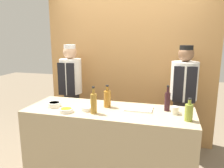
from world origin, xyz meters
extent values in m
cube|color=#B7844C|center=(0.00, 1.22, 1.20)|extent=(2.79, 0.18, 2.40)
cube|color=tan|center=(0.00, 0.00, 0.46)|extent=(2.00, 0.71, 0.91)
cylinder|color=white|center=(-0.44, -0.22, 0.93)|extent=(0.15, 0.15, 0.04)
cylinder|color=orange|center=(-0.44, -0.22, 0.95)|extent=(0.13, 0.13, 0.01)
cylinder|color=white|center=(-0.67, -0.08, 0.94)|extent=(0.15, 0.15, 0.06)
cylinder|color=brown|center=(-0.67, -0.08, 0.96)|extent=(0.12, 0.12, 0.02)
cylinder|color=white|center=(-0.23, -0.09, 0.94)|extent=(0.16, 0.16, 0.05)
cylinder|color=silver|center=(-0.23, -0.09, 0.95)|extent=(0.13, 0.13, 0.01)
cube|color=white|center=(0.34, 0.09, 0.92)|extent=(0.32, 0.22, 0.02)
cylinder|color=black|center=(0.67, 0.13, 1.02)|extent=(0.07, 0.07, 0.22)
cylinder|color=black|center=(0.67, 0.13, 1.16)|extent=(0.03, 0.03, 0.07)
cylinder|color=black|center=(0.67, 0.13, 1.20)|extent=(0.03, 0.03, 0.02)
cylinder|color=#9E661E|center=(-0.04, 0.09, 1.01)|extent=(0.09, 0.09, 0.20)
cylinder|color=#9E661E|center=(-0.04, 0.09, 1.14)|extent=(0.03, 0.03, 0.06)
cylinder|color=black|center=(-0.04, 0.09, 1.18)|extent=(0.04, 0.04, 0.02)
cylinder|color=olive|center=(0.89, -0.13, 1.00)|extent=(0.08, 0.08, 0.17)
cylinder|color=olive|center=(0.89, -0.13, 1.11)|extent=(0.03, 0.03, 0.05)
cylinder|color=black|center=(0.89, -0.13, 1.15)|extent=(0.04, 0.04, 0.01)
cylinder|color=olive|center=(-0.13, -0.18, 1.02)|extent=(0.07, 0.07, 0.22)
cylinder|color=olive|center=(-0.13, -0.18, 1.17)|extent=(0.03, 0.03, 0.07)
cylinder|color=black|center=(-0.13, -0.18, 1.21)|extent=(0.03, 0.03, 0.02)
cylinder|color=silver|center=(0.75, 0.04, 0.96)|extent=(0.08, 0.08, 0.09)
cylinder|color=#28282D|center=(-0.88, 0.81, 0.43)|extent=(0.25, 0.25, 0.86)
cylinder|color=white|center=(-0.88, 0.81, 1.14)|extent=(0.35, 0.35, 0.56)
cube|color=black|center=(-0.88, 0.64, 1.11)|extent=(0.28, 0.02, 0.51)
sphere|color=tan|center=(-0.88, 0.81, 1.52)|extent=(0.22, 0.22, 0.22)
cylinder|color=white|center=(-0.88, 0.81, 1.60)|extent=(0.18, 0.18, 0.08)
cylinder|color=#28282D|center=(0.88, 0.81, 0.44)|extent=(0.27, 0.27, 0.88)
cylinder|color=silver|center=(0.88, 0.81, 1.15)|extent=(0.37, 0.37, 0.54)
cube|color=black|center=(0.88, 0.63, 1.13)|extent=(0.30, 0.02, 0.49)
sphere|color=brown|center=(0.88, 0.81, 1.53)|extent=(0.22, 0.22, 0.22)
cylinder|color=black|center=(0.88, 0.81, 1.61)|extent=(0.18, 0.18, 0.08)
camera|label=1|loc=(0.69, -2.38, 1.75)|focal=35.00mm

